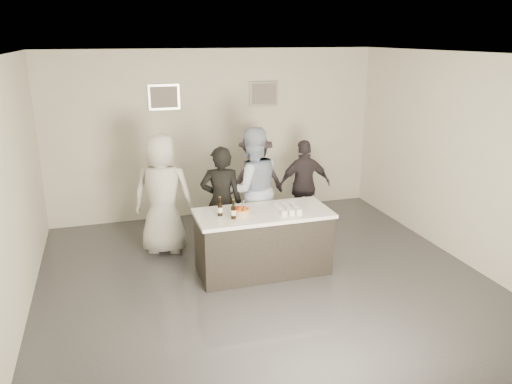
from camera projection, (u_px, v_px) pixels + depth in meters
floor at (267, 283)px, 6.76m from camera, size 6.00×6.00×0.00m
ceiling at (268, 54)px, 5.86m from camera, size 6.00×6.00×0.00m
wall_back at (216, 134)px, 9.05m from camera, size 6.00×0.04×3.00m
wall_front at (398, 286)px, 3.57m from camera, size 6.00×0.04×3.00m
wall_left at (8, 199)px, 5.47m from camera, size 0.04×6.00×3.00m
wall_right at (466, 160)px, 7.15m from camera, size 0.04×6.00×3.00m
picture_left at (164, 97)px, 8.56m from camera, size 0.54×0.04×0.44m
picture_right at (264, 94)px, 9.06m from camera, size 0.54×0.04×0.44m
bar_counter at (263, 242)px, 6.98m from camera, size 1.86×0.86×0.90m
cake at (241, 212)px, 6.73m from camera, size 0.24×0.24×0.07m
beer_bottle_a at (220, 207)px, 6.65m from camera, size 0.07×0.07×0.26m
beer_bottle_b at (233, 209)px, 6.55m from camera, size 0.07×0.07×0.26m
tumbler_cluster at (288, 209)px, 6.85m from camera, size 0.30×0.40×0.08m
candles at (243, 220)px, 6.53m from camera, size 0.24×0.08×0.01m
person_main_black at (221, 202)px, 7.40m from camera, size 0.70×0.54×1.70m
person_main_blue at (252, 189)px, 7.63m from camera, size 0.97×0.77×1.93m
person_guest_left at (163, 194)px, 7.52m from camera, size 1.04×0.84×1.85m
person_guest_right at (304, 185)px, 8.46m from camera, size 0.94×0.44×1.56m
person_guest_back at (255, 179)px, 8.65m from camera, size 1.13×0.72×1.65m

